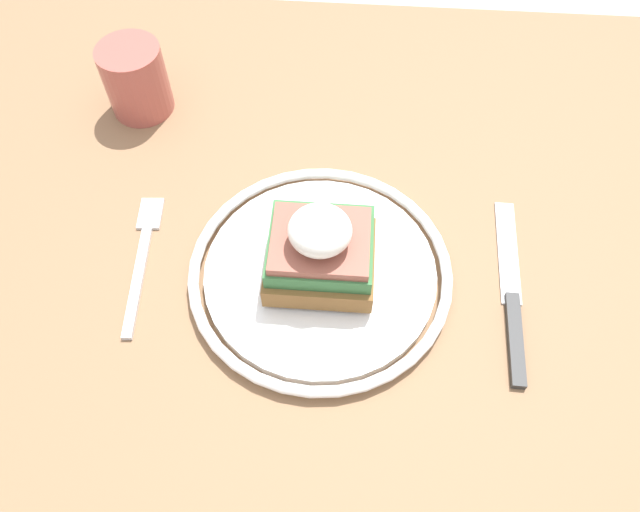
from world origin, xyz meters
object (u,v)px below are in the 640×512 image
fork (142,256)px  cup (136,79)px  sandwich (320,249)px  knife (512,302)px  plate (320,272)px

fork → cup: (-0.04, 0.19, 0.04)m
sandwich → knife: sandwich is taller
plate → knife: 0.17m
knife → cup: (-0.38, 0.22, 0.04)m
knife → cup: bearing=150.2°
plate → fork: bearing=177.0°
plate → cup: size_ratio=3.10×
fork → cup: bearing=102.4°
plate → fork: size_ratio=1.56×
plate → knife: (0.17, -0.01, -0.01)m
sandwich → fork: (-0.17, 0.01, -0.04)m
cup → plate: bearing=-44.2°
sandwich → cup: (-0.21, 0.20, -0.01)m
plate → sandwich: 0.04m
knife → cup: size_ratio=2.48×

